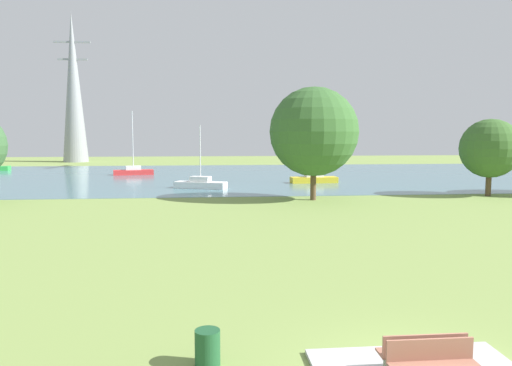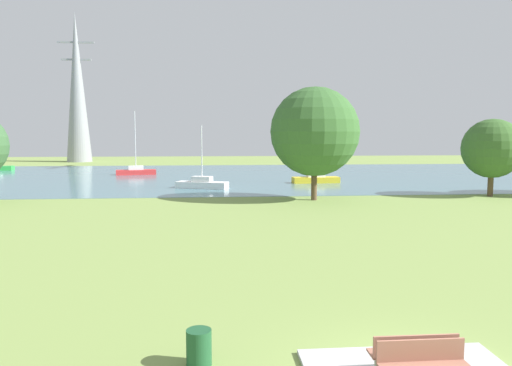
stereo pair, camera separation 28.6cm
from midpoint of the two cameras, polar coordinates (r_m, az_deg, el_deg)
The scene contains 10 objects.
ground_plane at distance 31.93m, azimuth 2.24°, elevation -3.42°, with size 160.00×160.00×0.00m, color #7F994C.
bench_facing_water at distance 11.38m, azimuth 17.86°, elevation -18.45°, with size 1.80×0.48×0.89m.
litter_bin at distance 11.45m, azimuth -6.38°, elevation -18.41°, with size 0.56×0.56×0.80m, color #1E512D.
water_surface at distance 59.60m, azimuth -1.36°, elevation 0.86°, with size 140.00×40.00×0.02m, color slate.
sailboat_red at distance 62.66m, azimuth -14.11°, elevation 1.35°, with size 5.00×2.39×7.80m.
sailboat_yellow at distance 51.20m, azimuth 6.55°, elevation 0.53°, with size 4.88×1.78×7.33m.
sailboat_white at distance 46.08m, azimuth -6.61°, elevation -0.07°, with size 5.03×2.98×5.81m.
tree_west_near at distance 37.77m, azimuth 6.48°, elevation 5.91°, with size 6.77×6.77×8.61m.
tree_west_far at distance 44.19m, azimuth 25.28°, elevation 3.63°, with size 4.77×4.77×6.27m.
electricity_pylon at distance 94.92m, azimuth -20.43°, elevation 10.31°, with size 6.40×4.40×26.44m.
Camera 1 is at (-4.37, -9.22, 5.08)m, focal length 34.59 mm.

